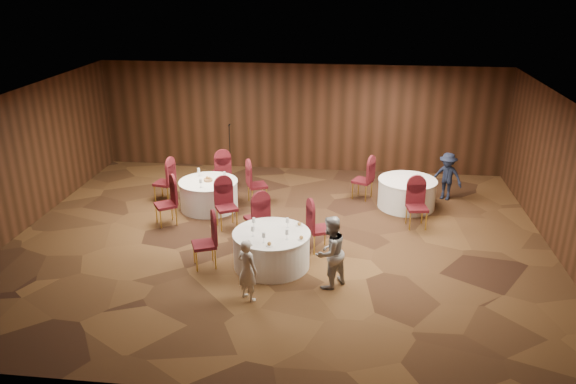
# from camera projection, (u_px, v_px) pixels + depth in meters

# --- Properties ---
(ground) EXTENTS (12.00, 12.00, 0.00)m
(ground) POSITION_uv_depth(u_px,v_px,m) (278.00, 240.00, 12.70)
(ground) COLOR black
(ground) RESTS_ON ground
(room_shell) EXTENTS (12.00, 12.00, 12.00)m
(room_shell) POSITION_uv_depth(u_px,v_px,m) (278.00, 157.00, 11.99)
(room_shell) COLOR silver
(room_shell) RESTS_ON ground
(table_main) EXTENTS (1.59, 1.59, 0.74)m
(table_main) POSITION_uv_depth(u_px,v_px,m) (272.00, 249.00, 11.47)
(table_main) COLOR silver
(table_main) RESTS_ON ground
(table_left) EXTENTS (1.49, 1.49, 0.74)m
(table_left) POSITION_uv_depth(u_px,v_px,m) (209.00, 194.00, 14.29)
(table_left) COLOR silver
(table_left) RESTS_ON ground
(table_right) EXTENTS (1.48, 1.48, 0.74)m
(table_right) POSITION_uv_depth(u_px,v_px,m) (407.00, 193.00, 14.38)
(table_right) COLOR silver
(table_right) RESTS_ON ground
(chairs_main) EXTENTS (2.98, 2.11, 1.00)m
(chairs_main) POSITION_uv_depth(u_px,v_px,m) (261.00, 230.00, 12.03)
(chairs_main) COLOR #3D0C0D
(chairs_main) RESTS_ON ground
(chairs_left) EXTENTS (3.11, 3.12, 1.00)m
(chairs_left) POSITION_uv_depth(u_px,v_px,m) (208.00, 190.00, 14.26)
(chairs_left) COLOR #3D0C0D
(chairs_left) RESTS_ON ground
(chairs_right) EXTENTS (1.90, 2.34, 1.00)m
(chairs_right) POSITION_uv_depth(u_px,v_px,m) (388.00, 193.00, 14.04)
(chairs_right) COLOR #3D0C0D
(chairs_right) RESTS_ON ground
(tabletop_main) EXTENTS (1.14, 1.13, 0.22)m
(tabletop_main) POSITION_uv_depth(u_px,v_px,m) (278.00, 231.00, 11.19)
(tabletop_main) COLOR silver
(tabletop_main) RESTS_ON table_main
(tabletop_left) EXTENTS (0.80, 0.86, 0.22)m
(tabletop_left) POSITION_uv_depth(u_px,v_px,m) (208.00, 178.00, 14.13)
(tabletop_left) COLOR silver
(tabletop_left) RESTS_ON table_left
(tabletop_right) EXTENTS (0.08, 0.08, 0.22)m
(tabletop_right) POSITION_uv_depth(u_px,v_px,m) (419.00, 178.00, 13.92)
(tabletop_right) COLOR silver
(tabletop_right) RESTS_ON table_right
(mic_stand) EXTENTS (0.24, 0.24, 1.63)m
(mic_stand) POSITION_uv_depth(u_px,v_px,m) (230.00, 163.00, 16.31)
(mic_stand) COLOR black
(mic_stand) RESTS_ON ground
(woman_a) EXTENTS (0.53, 0.49, 1.21)m
(woman_a) POSITION_uv_depth(u_px,v_px,m) (247.00, 270.00, 10.20)
(woman_a) COLOR silver
(woman_a) RESTS_ON ground
(woman_b) EXTENTS (0.88, 0.89, 1.45)m
(woman_b) POSITION_uv_depth(u_px,v_px,m) (330.00, 252.00, 10.59)
(woman_b) COLOR #9E9FA3
(woman_b) RESTS_ON ground
(man_c) EXTENTS (0.95, 0.80, 1.28)m
(man_c) POSITION_uv_depth(u_px,v_px,m) (447.00, 176.00, 14.77)
(man_c) COLOR black
(man_c) RESTS_ON ground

